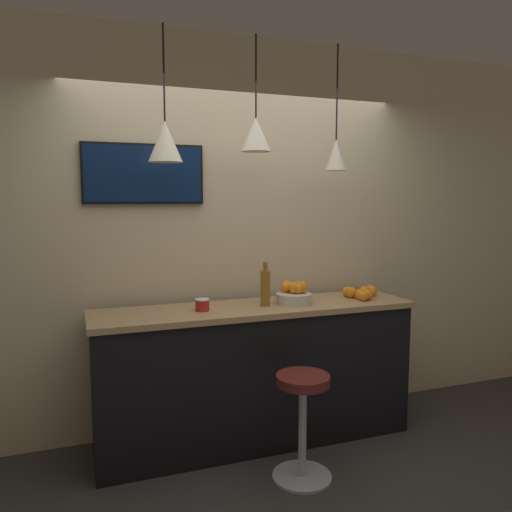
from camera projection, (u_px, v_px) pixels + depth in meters
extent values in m
plane|color=#33302D|center=(288.00, 483.00, 3.04)|extent=(14.00, 14.00, 0.00)
cube|color=beige|center=(239.00, 235.00, 3.78)|extent=(8.00, 0.06, 2.90)
cube|color=black|center=(256.00, 377.00, 3.53)|extent=(2.21, 0.51, 0.94)
cube|color=tan|center=(256.00, 309.00, 3.47)|extent=(2.25, 0.55, 0.04)
cylinder|color=#B7B7BC|center=(302.00, 476.00, 3.10)|extent=(0.37, 0.37, 0.02)
cylinder|color=#B7B7BC|center=(302.00, 430.00, 3.06)|extent=(0.05, 0.05, 0.58)
cylinder|color=#5B1E19|center=(303.00, 380.00, 3.03)|extent=(0.33, 0.33, 0.06)
cylinder|color=beige|center=(294.00, 298.00, 3.54)|extent=(0.25, 0.25, 0.07)
sphere|color=orange|center=(299.00, 289.00, 3.52)|extent=(0.07, 0.07, 0.07)
sphere|color=orange|center=(287.00, 286.00, 3.60)|extent=(0.08, 0.08, 0.08)
sphere|color=orange|center=(302.00, 287.00, 3.54)|extent=(0.09, 0.09, 0.09)
sphere|color=orange|center=(294.00, 288.00, 3.53)|extent=(0.08, 0.08, 0.08)
sphere|color=orange|center=(286.00, 288.00, 3.57)|extent=(0.07, 0.07, 0.07)
sphere|color=orange|center=(360.00, 294.00, 3.72)|extent=(0.07, 0.07, 0.07)
sphere|color=orange|center=(368.00, 295.00, 3.67)|extent=(0.08, 0.08, 0.08)
sphere|color=orange|center=(361.00, 294.00, 3.68)|extent=(0.08, 0.08, 0.08)
sphere|color=orange|center=(347.00, 292.00, 3.79)|extent=(0.08, 0.08, 0.08)
sphere|color=orange|center=(372.00, 291.00, 3.80)|extent=(0.08, 0.08, 0.08)
sphere|color=orange|center=(351.00, 292.00, 3.75)|extent=(0.08, 0.08, 0.08)
sphere|color=orange|center=(364.00, 296.00, 3.63)|extent=(0.07, 0.07, 0.07)
sphere|color=orange|center=(364.00, 291.00, 3.78)|extent=(0.08, 0.08, 0.08)
sphere|color=orange|center=(370.00, 291.00, 3.81)|extent=(0.09, 0.09, 0.09)
cylinder|color=olive|center=(265.00, 288.00, 3.46)|extent=(0.07, 0.07, 0.25)
cylinder|color=olive|center=(265.00, 266.00, 3.44)|extent=(0.03, 0.03, 0.06)
cylinder|color=red|center=(202.00, 305.00, 3.32)|extent=(0.09, 0.09, 0.07)
cylinder|color=white|center=(202.00, 299.00, 3.31)|extent=(0.10, 0.10, 0.01)
cylinder|color=black|center=(164.00, 72.00, 3.09)|extent=(0.01, 0.01, 0.59)
cone|color=beige|center=(165.00, 142.00, 3.14)|extent=(0.22, 0.22, 0.25)
sphere|color=#F9EFCC|center=(166.00, 159.00, 3.15)|extent=(0.04, 0.04, 0.04)
cylinder|color=black|center=(256.00, 76.00, 3.30)|extent=(0.01, 0.01, 0.54)
cone|color=beige|center=(256.00, 135.00, 3.34)|extent=(0.20, 0.20, 0.22)
sphere|color=#F9EFCC|center=(256.00, 148.00, 3.35)|extent=(0.04, 0.04, 0.04)
cylinder|color=black|center=(337.00, 92.00, 3.51)|extent=(0.01, 0.01, 0.66)
cone|color=beige|center=(336.00, 155.00, 3.56)|extent=(0.15, 0.15, 0.22)
sphere|color=#F9EFCC|center=(336.00, 168.00, 3.57)|extent=(0.04, 0.04, 0.04)
cube|color=black|center=(144.00, 174.00, 3.44)|extent=(0.83, 0.04, 0.41)
cube|color=#0F2347|center=(144.00, 174.00, 3.42)|extent=(0.80, 0.01, 0.38)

